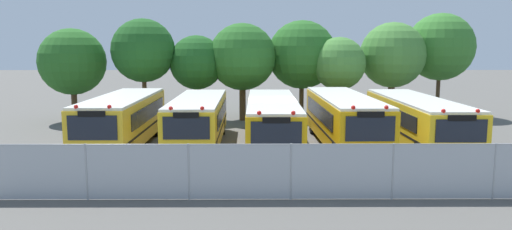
% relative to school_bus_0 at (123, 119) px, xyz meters
% --- Properties ---
extents(ground_plane, '(160.00, 160.00, 0.00)m').
position_rel_school_bus_0_xyz_m(ground_plane, '(7.48, 0.18, -1.42)').
color(ground_plane, '#595651').
extents(school_bus_0, '(2.57, 9.72, 2.71)m').
position_rel_school_bus_0_xyz_m(school_bus_0, '(0.00, 0.00, 0.00)').
color(school_bus_0, yellow).
rests_on(school_bus_0, ground_plane).
extents(school_bus_1, '(2.50, 9.71, 2.59)m').
position_rel_school_bus_0_xyz_m(school_bus_1, '(3.73, 0.39, -0.06)').
color(school_bus_1, yellow).
rests_on(school_bus_1, ground_plane).
extents(school_bus_2, '(2.60, 11.30, 2.55)m').
position_rel_school_bus_0_xyz_m(school_bus_2, '(7.48, 0.07, -0.07)').
color(school_bus_2, '#EAA80C').
rests_on(school_bus_2, ground_plane).
extents(school_bus_3, '(2.64, 10.74, 2.71)m').
position_rel_school_bus_0_xyz_m(school_bus_3, '(11.12, 0.18, 0.01)').
color(school_bus_3, '#EAA80C').
rests_on(school_bus_3, ground_plane).
extents(school_bus_4, '(2.63, 10.94, 2.56)m').
position_rel_school_bus_0_xyz_m(school_bus_4, '(14.87, 0.38, -0.07)').
color(school_bus_4, yellow).
rests_on(school_bus_4, ground_plane).
extents(tree_0, '(4.44, 4.44, 6.25)m').
position_rel_school_bus_0_xyz_m(tree_0, '(-5.68, 8.46, 2.63)').
color(tree_0, '#4C3823').
rests_on(tree_0, ground_plane).
extents(tree_1, '(4.21, 4.21, 6.88)m').
position_rel_school_bus_0_xyz_m(tree_1, '(-0.71, 8.29, 3.45)').
color(tree_1, '#4C3823').
rests_on(tree_1, ground_plane).
extents(tree_2, '(3.66, 3.66, 5.80)m').
position_rel_school_bus_0_xyz_m(tree_2, '(2.78, 8.73, 2.52)').
color(tree_2, '#4C3823').
rests_on(tree_2, ground_plane).
extents(tree_3, '(4.54, 4.54, 6.62)m').
position_rel_school_bus_0_xyz_m(tree_3, '(5.87, 8.96, 2.89)').
color(tree_3, '#4C3823').
rests_on(tree_3, ground_plane).
extents(tree_4, '(4.79, 4.79, 6.86)m').
position_rel_school_bus_0_xyz_m(tree_4, '(10.03, 10.14, 3.02)').
color(tree_4, '#4C3823').
rests_on(tree_4, ground_plane).
extents(tree_5, '(3.58, 3.58, 5.68)m').
position_rel_school_bus_0_xyz_m(tree_5, '(12.20, 8.75, 2.53)').
color(tree_5, '#4C3823').
rests_on(tree_5, ground_plane).
extents(tree_6, '(4.59, 4.59, 6.74)m').
position_rel_school_bus_0_xyz_m(tree_6, '(16.22, 10.06, 3.05)').
color(tree_6, '#4C3823').
rests_on(tree_6, ground_plane).
extents(tree_7, '(4.84, 4.84, 7.42)m').
position_rel_school_bus_0_xyz_m(tree_7, '(20.14, 11.07, 3.67)').
color(tree_7, '#4C3823').
rests_on(tree_7, ground_plane).
extents(chainlink_fence, '(20.26, 0.07, 1.90)m').
position_rel_school_bus_0_xyz_m(chainlink_fence, '(7.77, -8.52, -0.44)').
color(chainlink_fence, '#9EA0A3').
rests_on(chainlink_fence, ground_plane).
extents(traffic_cone, '(0.49, 0.49, 0.64)m').
position_rel_school_bus_0_xyz_m(traffic_cone, '(11.26, -7.14, -1.10)').
color(traffic_cone, '#EA5914').
rests_on(traffic_cone, ground_plane).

